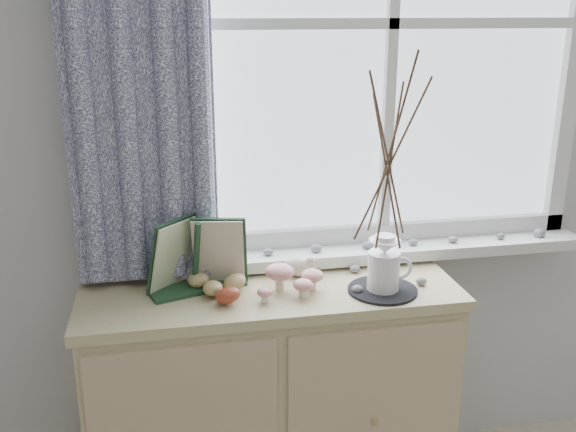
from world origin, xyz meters
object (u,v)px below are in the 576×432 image
(botanical_book, at_px, (196,257))
(toadstool_cluster, at_px, (291,278))
(twig_pitcher, at_px, (389,157))
(sideboard, at_px, (271,402))

(botanical_book, relative_size, toadstool_cluster, 1.58)
(botanical_book, distance_m, twig_pitcher, 0.66)
(sideboard, bearing_deg, botanical_book, -179.32)
(botanical_book, xyz_separation_m, twig_pitcher, (0.57, -0.09, 0.31))
(sideboard, bearing_deg, twig_pitcher, -15.74)
(sideboard, xyz_separation_m, toadstool_cluster, (0.06, -0.05, 0.47))
(toadstool_cluster, bearing_deg, botanical_book, 171.35)
(sideboard, height_order, botanical_book, botanical_book)
(botanical_book, relative_size, twig_pitcher, 0.46)
(botanical_book, distance_m, toadstool_cluster, 0.30)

